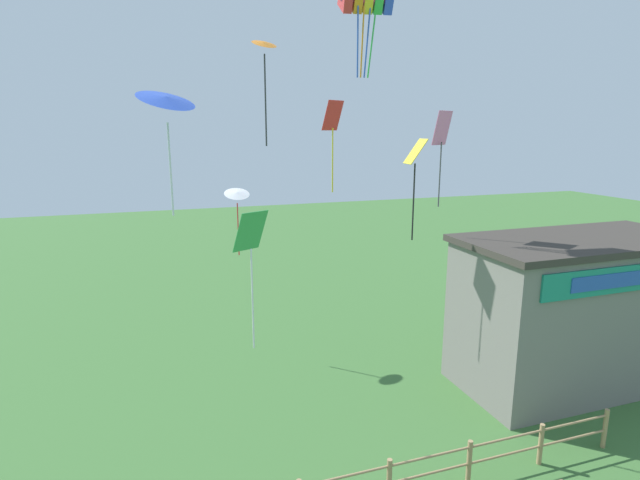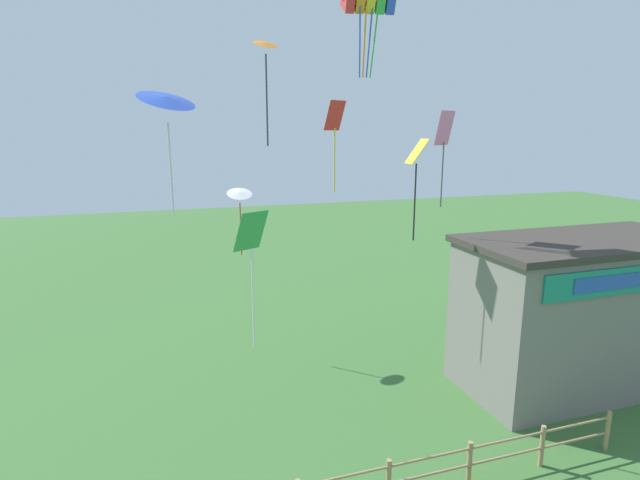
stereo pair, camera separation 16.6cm
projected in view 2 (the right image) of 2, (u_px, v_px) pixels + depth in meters
seaside_building at (580, 312)px, 18.72m from camera, size 9.18×4.41×5.69m
kite_yellow_diamond at (416, 169)px, 15.17m from camera, size 0.61×0.71×3.13m
kite_red_diamond at (335, 127)px, 18.11m from camera, size 0.88×0.69×3.31m
kite_blue_delta at (166, 100)px, 11.85m from camera, size 1.86×1.83×3.11m
kite_white_delta at (240, 195)px, 20.86m from camera, size 1.07×1.03×2.90m
kite_green_diamond at (251, 248)px, 13.73m from camera, size 1.02×0.85×3.99m
kite_pink_diamond at (444, 138)px, 17.79m from camera, size 0.91×0.62×3.43m
kite_orange_delta at (266, 53)px, 14.86m from camera, size 0.90×0.87×3.18m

